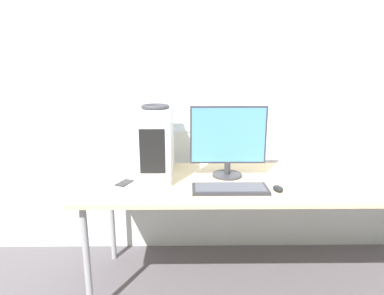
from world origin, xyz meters
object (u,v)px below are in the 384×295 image
headphones (155,107)px  monitor_main (228,140)px  pc_tower (156,143)px  cell_phone (124,183)px  mouse (278,188)px  keyboard (230,189)px

headphones → monitor_main: 0.53m
pc_tower → monitor_main: size_ratio=0.96×
headphones → monitor_main: bearing=-4.2°
pc_tower → cell_phone: 0.34m
monitor_main → mouse: monitor_main is taller
monitor_main → cell_phone: (-0.67, -0.14, -0.25)m
pc_tower → keyboard: 0.59m
keyboard → headphones: bearing=147.1°
keyboard → pc_tower: bearing=147.2°
mouse → cell_phone: 0.95m
cell_phone → pc_tower: bearing=66.1°
keyboard → monitor_main: bearing=87.0°
monitor_main → mouse: size_ratio=5.23×
keyboard → cell_phone: size_ratio=3.31×
cell_phone → headphones: bearing=66.3°
pc_tower → keyboard: bearing=-32.8°
pc_tower → cell_phone: bearing=-136.7°
pc_tower → headphones: bearing=90.0°
cell_phone → keyboard: bearing=12.3°
headphones → mouse: size_ratio=1.92×
pc_tower → monitor_main: monitor_main is taller
pc_tower → mouse: size_ratio=5.03×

